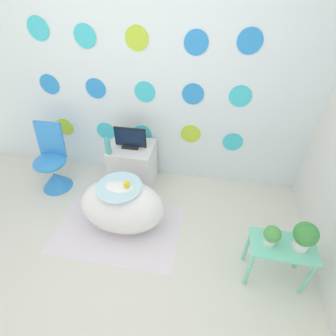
{
  "coord_description": "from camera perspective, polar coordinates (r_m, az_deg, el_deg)",
  "views": [
    {
      "loc": [
        0.74,
        -0.9,
        2.27
      ],
      "look_at": [
        0.44,
        0.81,
        0.83
      ],
      "focal_mm": 28.0,
      "sensor_mm": 36.0,
      "label": 1
    }
  ],
  "objects": [
    {
      "name": "ground_plane",
      "position": [
        2.55,
        -14.37,
        -25.53
      ],
      "size": [
        12.0,
        12.0,
        0.0
      ],
      "primitive_type": "plane",
      "color": "silver"
    },
    {
      "name": "wall_back_dotted",
      "position": [
        2.88,
        -5.81,
        19.74
      ],
      "size": [
        4.69,
        0.05,
        2.6
      ],
      "color": "white",
      "rests_on": "ground_plane"
    },
    {
      "name": "rug",
      "position": [
        2.9,
        -10.85,
        -12.87
      ],
      "size": [
        1.3,
        0.85,
        0.01
      ],
      "color": "silver",
      "rests_on": "ground_plane"
    },
    {
      "name": "bathtub",
      "position": [
        2.7,
        -9.91,
        -8.17
      ],
      "size": [
        0.86,
        0.53,
        0.58
      ],
      "color": "white",
      "rests_on": "ground_plane"
    },
    {
      "name": "rubber_duck",
      "position": [
        2.45,
        -9.0,
        -3.47
      ],
      "size": [
        0.06,
        0.06,
        0.07
      ],
      "color": "yellow",
      "rests_on": "bathtub"
    },
    {
      "name": "chair",
      "position": [
        3.42,
        -23.7,
        -0.31
      ],
      "size": [
        0.38,
        0.38,
        0.82
      ],
      "color": "#338CE0",
      "rests_on": "ground_plane"
    },
    {
      "name": "tv_cabinet",
      "position": [
        3.19,
        -7.59,
        0.53
      ],
      "size": [
        0.51,
        0.44,
        0.55
      ],
      "color": "silver",
      "rests_on": "ground_plane"
    },
    {
      "name": "tv",
      "position": [
        2.96,
        -8.2,
        6.3
      ],
      "size": [
        0.36,
        0.12,
        0.24
      ],
      "color": "black",
      "rests_on": "tv_cabinet"
    },
    {
      "name": "vase",
      "position": [
        2.92,
        -12.94,
        4.62
      ],
      "size": [
        0.06,
        0.06,
        0.2
      ],
      "color": "#51B2AD",
      "rests_on": "tv_cabinet"
    },
    {
      "name": "side_table",
      "position": [
        2.43,
        23.3,
        -16.35
      ],
      "size": [
        0.52,
        0.29,
        0.46
      ],
      "color": "#72D8B7",
      "rests_on": "ground_plane"
    },
    {
      "name": "potted_plant_left",
      "position": [
        2.25,
        21.67,
        -13.42
      ],
      "size": [
        0.13,
        0.13,
        0.19
      ],
      "color": "white",
      "rests_on": "side_table"
    },
    {
      "name": "potted_plant_right",
      "position": [
        2.29,
        27.67,
        -12.94
      ],
      "size": [
        0.18,
        0.18,
        0.26
      ],
      "color": "white",
      "rests_on": "side_table"
    }
  ]
}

